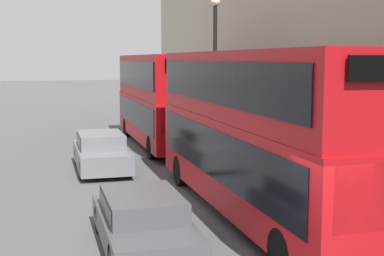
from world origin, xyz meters
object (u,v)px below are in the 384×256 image
(car_dark_sedan, at_px, (143,219))
(bus_second_in_queue, at_px, (161,96))
(car_hatchback, at_px, (101,151))
(bus_leading, at_px, (260,127))
(pedestrian, at_px, (303,162))

(car_dark_sedan, bearing_deg, bus_second_in_queue, 76.09)
(car_dark_sedan, relative_size, car_hatchback, 0.99)
(car_dark_sedan, bearing_deg, bus_leading, 24.40)
(bus_second_in_queue, height_order, pedestrian, bus_second_in_queue)
(bus_second_in_queue, relative_size, car_dark_sedan, 2.35)
(bus_leading, xyz_separation_m, car_dark_sedan, (-3.40, -1.54, -1.75))
(pedestrian, bearing_deg, car_dark_sedan, -145.81)
(bus_second_in_queue, distance_m, pedestrian, 10.13)
(bus_second_in_queue, distance_m, car_hatchback, 6.33)
(pedestrian, bearing_deg, bus_second_in_queue, 104.79)
(car_hatchback, distance_m, pedestrian, 7.53)
(bus_leading, xyz_separation_m, pedestrian, (2.56, 2.50, -1.55))
(bus_leading, xyz_separation_m, bus_second_in_queue, (0.00, 12.19, -0.02))
(car_dark_sedan, relative_size, pedestrian, 2.32)
(pedestrian, bearing_deg, bus_leading, -135.58)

